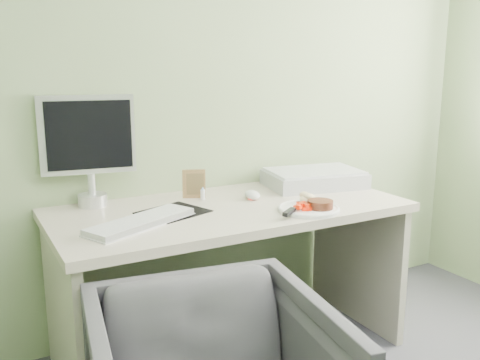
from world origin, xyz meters
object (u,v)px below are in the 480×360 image
plate (309,209)px  monitor (88,144)px  desk (230,244)px  scanner (314,179)px

plate → monitor: 1.02m
desk → monitor: (-0.55, 0.31, 0.46)m
plate → scanner: bearing=51.3°
monitor → scanner: bearing=0.6°
plate → desk: bearing=137.9°
desk → monitor: bearing=150.4°
plate → monitor: monitor is taller
scanner → plate: bearing=-118.7°
desk → scanner: 0.63m
desk → monitor: 0.78m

